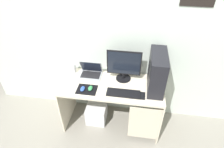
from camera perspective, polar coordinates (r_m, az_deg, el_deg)
name	(u,v)px	position (r m, az deg, el deg)	size (l,w,h in m)	color
ground_plane	(112,122)	(3.12, 0.00, -13.85)	(8.00, 8.00, 0.00)	gray
wall_back	(116,37)	(2.54, 1.21, 11.01)	(4.00, 0.05, 2.60)	beige
desk	(113,94)	(2.66, 0.37, -6.01)	(1.37, 0.59, 0.77)	beige
pc_tower	(157,72)	(2.44, 13.11, 0.58)	(0.19, 0.48, 0.49)	black
monitor	(124,66)	(2.53, 3.52, 2.51)	(0.45, 0.20, 0.44)	black
laptop	(91,73)	(2.71, -6.31, 0.43)	(0.31, 0.24, 0.23)	#9EA3A8
speaker	(73,68)	(2.79, -11.34, 1.71)	(0.07, 0.07, 0.14)	silver
keyboard	(123,93)	(2.43, 3.34, -5.69)	(0.42, 0.14, 0.02)	black
mousepad	(87,89)	(2.51, -7.43, -4.55)	(0.26, 0.20, 0.01)	black
mouse_left	(90,88)	(2.50, -6.41, -4.18)	(0.06, 0.10, 0.03)	#338C4C
mouse_right	(83,89)	(2.50, -8.66, -4.32)	(0.06, 0.10, 0.03)	#2D51B2
cell_phone	(142,96)	(2.43, 8.91, -6.36)	(0.07, 0.13, 0.01)	black
subwoofer	(97,113)	(3.05, -4.58, -11.40)	(0.29, 0.29, 0.29)	silver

